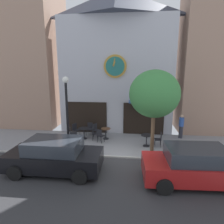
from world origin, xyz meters
The scene contains 19 objects.
ground_plane centered at (0.00, -0.69, -0.02)m, with size 29.26×9.73×0.13m.
clock_building centered at (-0.77, 5.25, 5.22)m, with size 8.29×3.45×10.14m.
neighbor_building_left centered at (-8.59, 6.53, 7.86)m, with size 5.81×4.75×15.72m.
neighbor_building_right centered at (6.57, 5.66, 7.59)m, with size 5.20×3.01×15.18m.
street_lamp centered at (-3.21, 0.82, 2.17)m, with size 0.36×0.36×4.27m.
street_tree centered at (1.60, 0.59, 3.38)m, with size 2.63×2.37×4.65m.
cafe_table_near_curb centered at (-2.76, 2.68, 0.55)m, with size 0.77×0.77×0.75m.
cafe_table_center_right centered at (-1.28, 2.82, 0.50)m, with size 0.65×0.65×0.74m.
cafe_table_leftmost centered at (1.39, 1.81, 0.51)m, with size 0.70×0.70×0.73m.
cafe_chair_facing_street centered at (2.17, 1.85, 0.53)m, with size 0.43×0.43×0.90m.
cafe_chair_left_end centered at (-2.53, 3.48, 0.53)m, with size 0.44×0.44×0.90m.
cafe_chair_right_end centered at (-2.03, 3.26, 0.53)m, with size 0.55×0.55×0.90m.
cafe_chair_under_awning centered at (-3.50, 3.15, 0.53)m, with size 0.55×0.55×0.90m.
cafe_chair_near_tree centered at (-2.03, 2.55, 0.53)m, with size 0.45×0.45×0.90m.
cafe_chair_curbside centered at (-1.55, 2.08, 0.53)m, with size 0.53×0.53×0.90m.
cafe_chair_near_lamp centered at (-3.52, 2.39, 0.53)m, with size 0.52×0.52×0.90m.
pedestrian_blue centered at (3.84, 3.52, 0.86)m, with size 0.45×0.45×1.67m.
parked_car_black centered at (-3.03, -1.67, 0.76)m, with size 4.30×2.03×1.55m.
parked_car_red centered at (3.13, -1.94, 0.76)m, with size 4.38×2.17×1.55m.
Camera 1 is at (0.47, -9.53, 4.63)m, focal length 30.85 mm.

